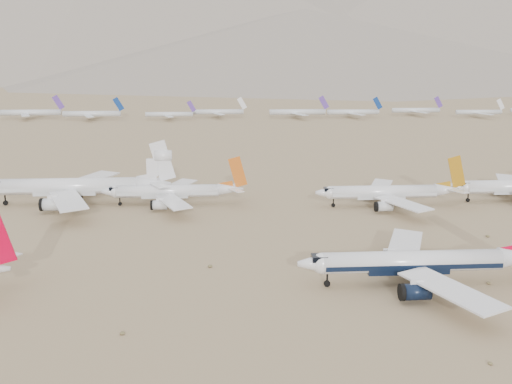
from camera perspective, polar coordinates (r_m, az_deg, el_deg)
ground at (r=112.60m, az=11.18°, el=-9.65°), size 7000.00×7000.00×0.00m
main_airliner at (r=116.43m, az=16.34°, el=-6.74°), size 47.35×46.25×16.71m
row2_gold_tail at (r=174.40m, az=13.21°, el=-0.03°), size 42.83×41.89×15.25m
row2_orange_tail at (r=173.17m, az=-8.21°, el=0.05°), size 41.21×40.31×14.70m
row2_white_trijet at (r=180.00m, az=-17.20°, el=0.58°), size 54.97×53.73×19.48m
distant_storage_row at (r=420.87m, az=-5.05°, el=7.93°), size 507.53×52.43×14.92m
mountain_range at (r=1756.94m, az=-0.55°, el=18.10°), size 7354.00×3024.00×470.00m
foothills at (r=1322.27m, az=21.69°, el=13.42°), size 4637.50×1395.00×155.00m
desert_scrub at (r=86.93m, az=8.42°, el=-16.60°), size 247.37×121.67×0.63m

